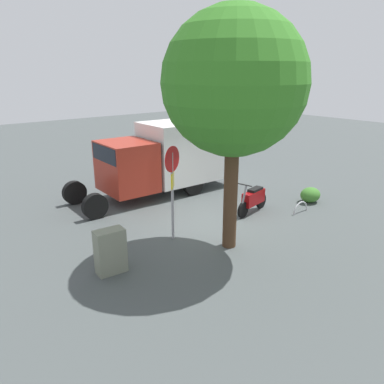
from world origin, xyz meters
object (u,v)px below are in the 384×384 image
box_truck_near (169,155)px  motorcycle (253,199)px  utility_cabinet (110,251)px  street_tree (234,84)px  stop_sign (172,179)px  bike_rack_hoop (300,212)px

box_truck_near → motorcycle: size_ratio=3.94×
utility_cabinet → street_tree: bearing=166.3°
motorcycle → utility_cabinet: 5.98m
street_tree → utility_cabinet: size_ratio=5.61×
stop_sign → street_tree: 3.18m
utility_cabinet → bike_rack_hoop: bearing=175.7°
motorcycle → utility_cabinet: motorcycle is taller
utility_cabinet → bike_rack_hoop: (-7.27, 0.54, -0.58)m
stop_sign → bike_rack_hoop: bearing=166.7°
motorcycle → stop_sign: 3.81m
stop_sign → street_tree: bearing=124.1°
box_truck_near → motorcycle: box_truck_near is taller
box_truck_near → motorcycle: (-0.91, 3.87, -1.08)m
motorcycle → street_tree: bearing=17.5°
box_truck_near → street_tree: 6.27m
box_truck_near → bike_rack_hoop: 5.69m
box_truck_near → stop_sign: box_truck_near is taller
motorcycle → stop_sign: size_ratio=0.63×
stop_sign → bike_rack_hoop: 5.35m
box_truck_near → street_tree: size_ratio=1.09×
utility_cabinet → bike_rack_hoop: 7.32m
stop_sign → street_tree: (-0.97, 1.43, 2.67)m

